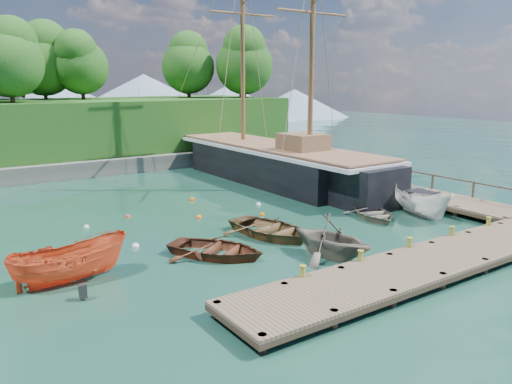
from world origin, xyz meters
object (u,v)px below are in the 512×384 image
(rowboat_0, at_px, (216,257))
(cabin_boat_white, at_px, (420,216))
(schooner, at_px, (273,166))
(rowboat_3, at_px, (373,218))
(rowboat_2, at_px, (270,236))
(rowboat_1, at_px, (331,257))
(motorboat_orange, at_px, (72,281))

(rowboat_0, relative_size, cabin_boat_white, 0.88)
(rowboat_0, bearing_deg, schooner, 11.38)
(rowboat_3, xyz_separation_m, cabin_boat_white, (2.68, -1.13, 0.00))
(rowboat_2, bearing_deg, schooner, 42.62)
(schooner, bearing_deg, rowboat_1, -118.00)
(rowboat_1, bearing_deg, cabin_boat_white, 1.29)
(rowboat_2, relative_size, rowboat_3, 1.30)
(rowboat_2, relative_size, motorboat_orange, 1.06)
(rowboat_1, distance_m, motorboat_orange, 10.93)
(schooner, bearing_deg, motorboat_orange, -147.47)
(rowboat_0, relative_size, rowboat_1, 1.12)
(rowboat_3, relative_size, cabin_boat_white, 0.75)
(rowboat_3, bearing_deg, motorboat_orange, -160.58)
(rowboat_1, xyz_separation_m, motorboat_orange, (-10.31, 3.63, 0.00))
(motorboat_orange, bearing_deg, rowboat_3, -93.79)
(rowboat_1, xyz_separation_m, rowboat_2, (-0.46, 4.00, 0.00))
(rowboat_2, bearing_deg, rowboat_0, -174.78)
(rowboat_3, relative_size, motorboat_orange, 0.82)
(rowboat_1, bearing_deg, motorboat_orange, 147.58)
(rowboat_1, height_order, motorboat_orange, rowboat_1)
(rowboat_1, relative_size, rowboat_2, 0.81)
(rowboat_0, distance_m, schooner, 17.71)
(cabin_boat_white, bearing_deg, schooner, 110.76)
(cabin_boat_white, bearing_deg, rowboat_3, 173.73)
(rowboat_3, xyz_separation_m, motorboat_orange, (-16.77, 0.17, 0.00))
(rowboat_2, bearing_deg, cabin_boat_white, -20.56)
(cabin_boat_white, height_order, schooner, schooner)
(rowboat_3, bearing_deg, cabin_boat_white, -2.78)
(rowboat_2, relative_size, schooner, 0.17)
(rowboat_1, xyz_separation_m, schooner, (8.15, 15.57, 1.23))
(motorboat_orange, bearing_deg, rowboat_0, -99.74)
(rowboat_3, relative_size, schooner, 0.13)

